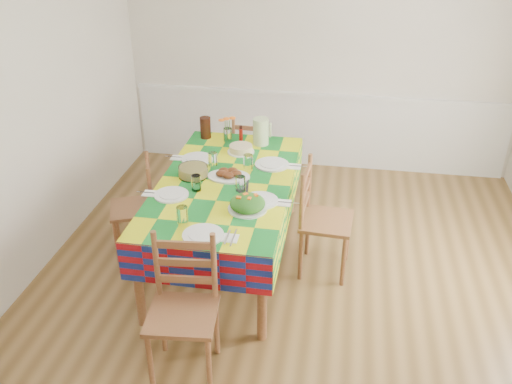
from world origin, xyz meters
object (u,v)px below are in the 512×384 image
at_px(tea_pitcher, 205,128).
at_px(chair_near, 184,310).
at_px(chair_far, 252,156).
at_px(meat_platter, 229,174).
at_px(green_pitcher, 261,132).
at_px(chair_left, 137,208).
at_px(chair_right, 321,220).
at_px(dining_table, 226,190).

xyz_separation_m(tea_pitcher, chair_near, (0.40, -2.20, -0.41)).
bearing_deg(chair_far, tea_pitcher, 50.16).
relative_size(meat_platter, chair_near, 0.36).
bearing_deg(green_pitcher, tea_pitcher, 173.42).
bearing_deg(chair_near, tea_pitcher, 94.57).
relative_size(green_pitcher, chair_left, 0.28).
height_order(meat_platter, chair_right, chair_right).
bearing_deg(meat_platter, chair_right, -4.57).
distance_m(tea_pitcher, chair_left, 1.08).
distance_m(meat_platter, chair_near, 1.42).
bearing_deg(chair_far, chair_near, 93.07).
xyz_separation_m(meat_platter, chair_right, (0.82, -0.07, -0.34)).
xyz_separation_m(dining_table, chair_near, (-0.00, -1.31, -0.21)).
bearing_deg(chair_far, dining_table, 93.23).
distance_m(dining_table, chair_left, 0.88).
bearing_deg(chair_right, chair_near, 151.42).
height_order(dining_table, tea_pitcher, tea_pitcher).
relative_size(chair_left, chair_right, 0.91).
height_order(green_pitcher, chair_left, green_pitcher).
relative_size(chair_near, chair_right, 1.01).
height_order(meat_platter, green_pitcher, green_pitcher).
relative_size(tea_pitcher, chair_far, 0.24).
bearing_deg(green_pitcher, chair_right, -51.19).
bearing_deg(tea_pitcher, chair_near, -79.81).
bearing_deg(meat_platter, tea_pitcher, 116.67).
bearing_deg(dining_table, chair_right, 0.22).
relative_size(green_pitcher, chair_right, 0.26).
height_order(green_pitcher, chair_far, green_pitcher).
bearing_deg(dining_table, chair_far, 90.10).
distance_m(dining_table, meat_platter, 0.14).
relative_size(dining_table, tea_pitcher, 9.76).
xyz_separation_m(chair_near, chair_left, (-0.83, 1.33, -0.05)).
bearing_deg(meat_platter, green_pitcher, 78.18).
xyz_separation_m(dining_table, meat_platter, (0.01, 0.07, 0.12)).
distance_m(green_pitcher, chair_right, 1.14).
height_order(dining_table, meat_platter, meat_platter).
bearing_deg(chair_left, green_pitcher, 107.03).
relative_size(chair_far, chair_right, 0.89).
xyz_separation_m(meat_platter, chair_left, (-0.85, -0.05, -0.38)).
distance_m(dining_table, chair_right, 0.86).
relative_size(green_pitcher, chair_near, 0.26).
relative_size(dining_table, chair_near, 2.03).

